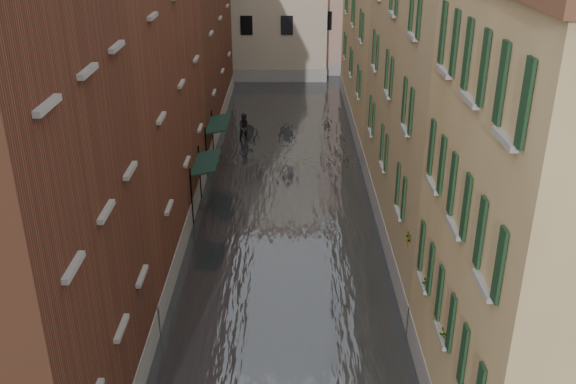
{
  "coord_description": "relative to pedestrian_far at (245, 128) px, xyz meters",
  "views": [
    {
      "loc": [
        0.19,
        -14.92,
        12.96
      ],
      "look_at": [
        0.14,
        6.92,
        3.0
      ],
      "focal_mm": 40.0,
      "sensor_mm": 36.0,
      "label": 1
    }
  ],
  "objects": [
    {
      "name": "ground",
      "position": [
        2.39,
        -20.5,
        -0.88
      ],
      "size": [
        120.0,
        120.0,
        0.0
      ],
      "primitive_type": "plane",
      "color": "#555557",
      "rests_on": "ground"
    },
    {
      "name": "floodwater",
      "position": [
        2.39,
        -7.5,
        -0.78
      ],
      "size": [
        10.0,
        60.0,
        0.2
      ],
      "primitive_type": "cube",
      "color": "#3F4246",
      "rests_on": "ground"
    },
    {
      "name": "building_left_mid",
      "position": [
        -4.61,
        -11.5,
        5.37
      ],
      "size": [
        6.0,
        14.0,
        12.5
      ],
      "primitive_type": "cube",
      "color": "brown",
      "rests_on": "ground"
    },
    {
      "name": "building_left_far",
      "position": [
        -4.61,
        3.5,
        6.12
      ],
      "size": [
        6.0,
        16.0,
        14.0
      ],
      "primitive_type": "cube",
      "color": "brown",
      "rests_on": "ground"
    },
    {
      "name": "building_right_mid",
      "position": [
        9.39,
        -11.5,
        5.62
      ],
      "size": [
        6.0,
        14.0,
        13.0
      ],
      "primitive_type": "cube",
      "color": "tan",
      "rests_on": "ground"
    },
    {
      "name": "building_right_far",
      "position": [
        9.39,
        3.5,
        4.87
      ],
      "size": [
        6.0,
        16.0,
        11.5
      ],
      "primitive_type": "cube",
      "color": "#A38354",
      "rests_on": "ground"
    },
    {
      "name": "awning_near",
      "position": [
        -1.1,
        -9.47,
        1.58
      ],
      "size": [
        1.09,
        2.75,
        2.8
      ],
      "color": "#152F25",
      "rests_on": "ground"
    },
    {
      "name": "awning_far",
      "position": [
        -1.1,
        -4.14,
        1.59
      ],
      "size": [
        1.09,
        2.89,
        2.8
      ],
      "color": "#152F25",
      "rests_on": "ground"
    },
    {
      "name": "window_planters",
      "position": [
        6.51,
        -21.32,
        2.63
      ],
      "size": [
        0.59,
        7.89,
        0.84
      ],
      "color": "#953730",
      "rests_on": "ground"
    },
    {
      "name": "pedestrian_far",
      "position": [
        0.0,
        0.0,
        0.0
      ],
      "size": [
        0.99,
        0.85,
        1.76
      ],
      "primitive_type": "imported",
      "rotation": [
        0.0,
        0.0,
        0.24
      ],
      "color": "black",
      "rests_on": "ground"
    }
  ]
}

